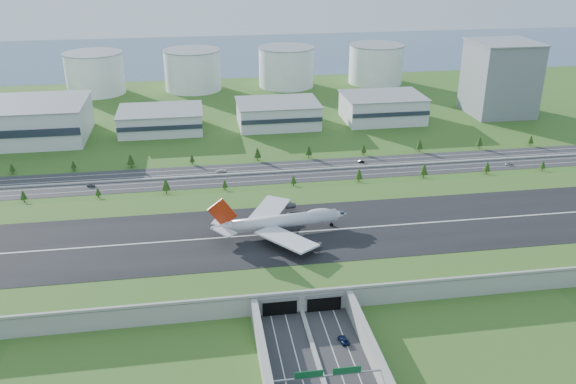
{
  "coord_description": "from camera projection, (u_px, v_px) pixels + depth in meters",
  "views": [
    {
      "loc": [
        -35.5,
        -241.07,
        133.85
      ],
      "look_at": [
        8.1,
        35.0,
        12.95
      ],
      "focal_mm": 38.0,
      "sensor_mm": 36.0,
      "label": 1
    }
  ],
  "objects": [
    {
      "name": "car_4",
      "position": [
        91.0,
        185.0,
        343.73
      ],
      "size": [
        5.0,
        2.94,
        1.6
      ],
      "primitive_type": "imported",
      "rotation": [
        0.0,
        0.0,
        1.33
      ],
      "color": "#57575C",
      "rests_on": "ground"
    },
    {
      "name": "car_2",
      "position": [
        344.0,
        340.0,
        214.28
      ],
      "size": [
        3.76,
        6.31,
        1.64
      ],
      "primitive_type": "imported",
      "rotation": [
        0.0,
        0.0,
        3.33
      ],
      "color": "#0A1536",
      "rests_on": "ground"
    },
    {
      "name": "hangar_mid_c",
      "position": [
        382.0,
        108.0,
        460.28
      ],
      "size": [
        58.0,
        42.0,
        19.0
      ],
      "primitive_type": "cube",
      "color": "silver",
      "rests_on": "ground"
    },
    {
      "name": "car_5",
      "position": [
        361.0,
        162.0,
        379.04
      ],
      "size": [
        4.28,
        2.9,
        1.33
      ],
      "primitive_type": "imported",
      "rotation": [
        0.0,
        0.0,
        -1.98
      ],
      "color": "black",
      "rests_on": "ground"
    },
    {
      "name": "car_6",
      "position": [
        509.0,
        164.0,
        375.41
      ],
      "size": [
        4.86,
        2.54,
        1.31
      ],
      "primitive_type": "imported",
      "rotation": [
        0.0,
        0.0,
        1.49
      ],
      "color": "silver",
      "rests_on": "ground"
    },
    {
      "name": "tree_row",
      "position": [
        327.0,
        162.0,
        367.32
      ],
      "size": [
        504.61,
        48.68,
        8.42
      ],
      "color": "#3D2819",
      "rests_on": "ground"
    },
    {
      "name": "sign_gantry_near",
      "position": [
        328.0,
        377.0,
        187.84
      ],
      "size": [
        38.7,
        0.7,
        9.8
      ],
      "color": "gray",
      "rests_on": "ground"
    },
    {
      "name": "fuel_tank_d",
      "position": [
        376.0,
        64.0,
        570.19
      ],
      "size": [
        50.0,
        50.0,
        35.0
      ],
      "primitive_type": "cylinder",
      "color": "silver",
      "rests_on": "ground"
    },
    {
      "name": "fuel_tank_b",
      "position": [
        193.0,
        70.0,
        545.85
      ],
      "size": [
        50.0,
        50.0,
        35.0
      ],
      "primitive_type": "cylinder",
      "color": "silver",
      "rests_on": "ground"
    },
    {
      "name": "ground",
      "position": [
        282.0,
        249.0,
        276.77
      ],
      "size": [
        1200.0,
        1200.0,
        0.0
      ],
      "primitive_type": "plane",
      "color": "#305D1D",
      "rests_on": "ground"
    },
    {
      "name": "north_expressway",
      "position": [
        259.0,
        173.0,
        362.87
      ],
      "size": [
        560.0,
        36.0,
        0.12
      ],
      "primitive_type": "cube",
      "color": "#28282B",
      "rests_on": "ground"
    },
    {
      "name": "fuel_tank_a",
      "position": [
        95.0,
        73.0,
        533.68
      ],
      "size": [
        50.0,
        50.0,
        35.0
      ],
      "primitive_type": "cylinder",
      "color": "silver",
      "rests_on": "ground"
    },
    {
      "name": "office_tower",
      "position": [
        500.0,
        78.0,
        471.28
      ],
      "size": [
        46.0,
        46.0,
        55.0
      ],
      "primitive_type": "cube",
      "color": "slate",
      "rests_on": "ground"
    },
    {
      "name": "hangar_mid_b",
      "position": [
        278.0,
        114.0,
        449.22
      ],
      "size": [
        58.0,
        42.0,
        17.0
      ],
      "primitive_type": "cube",
      "color": "silver",
      "rests_on": "ground"
    },
    {
      "name": "airfield_deck",
      "position": [
        282.0,
        241.0,
        275.05
      ],
      "size": [
        520.0,
        100.0,
        9.2
      ],
      "color": "gray",
      "rests_on": "ground"
    },
    {
      "name": "fuel_tank_c",
      "position": [
        286.0,
        67.0,
        558.02
      ],
      "size": [
        50.0,
        50.0,
        35.0
      ],
      "primitive_type": "cylinder",
      "color": "silver",
      "rests_on": "ground"
    },
    {
      "name": "hangar_mid_a",
      "position": [
        161.0,
        120.0,
        437.45
      ],
      "size": [
        58.0,
        42.0,
        15.0
      ],
      "primitive_type": "cube",
      "color": "silver",
      "rests_on": "ground"
    },
    {
      "name": "car_7",
      "position": [
        221.0,
        171.0,
        364.12
      ],
      "size": [
        5.99,
        2.59,
        1.72
      ],
      "primitive_type": "imported",
      "rotation": [
        0.0,
        0.0,
        -1.6
      ],
      "color": "silver",
      "rests_on": "ground"
    },
    {
      "name": "bay_water",
      "position": [
        222.0,
        54.0,
        711.92
      ],
      "size": [
        1200.0,
        260.0,
        0.06
      ],
      "primitive_type": "cube",
      "color": "#3C5773",
      "rests_on": "ground"
    },
    {
      "name": "boeing_747",
      "position": [
        281.0,
        221.0,
        272.67
      ],
      "size": [
        64.01,
        60.25,
        19.8
      ],
      "rotation": [
        0.0,
        0.0,
        0.1
      ],
      "color": "silver",
      "rests_on": "airfield_deck"
    }
  ]
}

